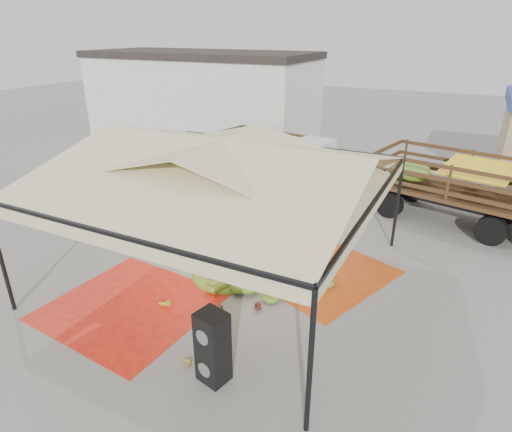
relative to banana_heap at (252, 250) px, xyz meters
The scene contains 17 objects.
ground 1.00m from the banana_heap, 123.12° to the right, with size 90.00×90.00×0.00m, color slate.
canopy_tent 2.88m from the banana_heap, 123.12° to the right, with size 8.10×8.10×4.00m.
building_white 17.06m from the banana_heap, 128.17° to the left, with size 14.30×6.30×5.40m.
tarp_left 3.80m from the banana_heap, 119.83° to the right, with size 3.89×3.70×0.01m, color red.
tarp_right 2.10m from the banana_heap, 18.15° to the left, with size 3.55×3.73×0.01m, color #C94D12.
banana_heap is the anchor object (origin of this frame).
hand_yellow_a 3.04m from the banana_heap, 112.47° to the right, with size 0.48×0.40×0.22m, color gold.
hand_yellow_b 4.47m from the banana_heap, 81.62° to the right, with size 0.39×0.32×0.18m, color #AD8322.
hand_red_a 2.41m from the banana_heap, 84.89° to the right, with size 0.43×0.35×0.19m, color #531E13.
hand_red_b 2.22m from the banana_heap, 60.95° to the right, with size 0.48×0.39×0.22m, color #532313.
hand_green 2.74m from the banana_heap, 77.30° to the right, with size 0.44×0.36×0.20m, color #347017.
hanging_bunches 2.12m from the banana_heap, 111.91° to the left, with size 4.74×0.24×0.20m.
speaker_stack 4.63m from the banana_heap, 72.20° to the right, with size 0.68×0.63×1.61m.
banana_leaves 4.42m from the banana_heap, 161.43° to the left, with size 0.96×1.36×3.70m, color #3A7D21, non-canonical shape.
vendor 2.90m from the banana_heap, 126.32° to the left, with size 0.72×0.47×1.97m, color gray.
truck_left 9.02m from the banana_heap, 109.05° to the left, with size 6.04×3.05×1.98m.
truck_right 8.84m from the banana_heap, 43.49° to the left, with size 7.79×4.13×2.55m.
Camera 1 is at (5.69, -9.33, 6.62)m, focal length 30.00 mm.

